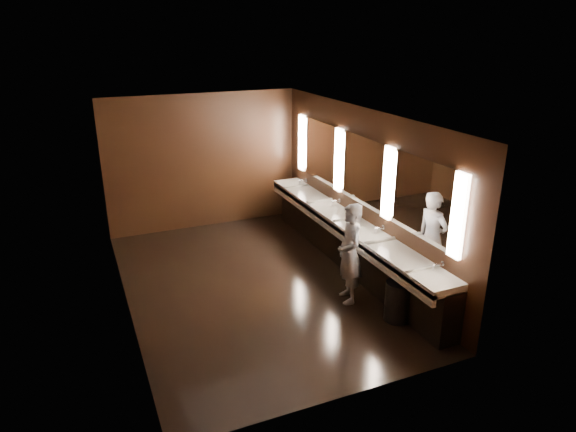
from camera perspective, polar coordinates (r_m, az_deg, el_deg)
The scene contains 10 objects.
floor at distance 8.62m, azimuth -3.83°, elevation -7.65°, with size 6.00×6.00×0.00m, color black.
ceiling at distance 7.71m, azimuth -4.33°, elevation 11.05°, with size 4.00×6.00×0.02m, color #2D2D2B.
wall_back at distance 10.82m, azimuth -9.39°, elevation 5.96°, with size 4.00×0.02×2.80m, color black.
wall_front at distance 5.54m, azimuth 6.43°, elevation -8.23°, with size 4.00×0.02×2.80m, color black.
wall_left at distance 7.68m, azimuth -18.27°, elevation -0.82°, with size 0.02×6.00×2.80m, color black.
wall_right at distance 8.88m, azimuth 8.21°, elevation 2.84°, with size 0.02×6.00×2.80m, color black.
sink_counter at distance 9.09m, azimuth 6.81°, elevation -2.75°, with size 0.55×5.40×1.01m.
mirror_band at distance 8.77m, azimuth 8.22°, elevation 5.01°, with size 0.06×5.03×1.15m.
person at distance 7.88m, azimuth 6.87°, elevation -4.16°, with size 0.58×0.38×1.58m, color #9CB7E9.
trash_bin at distance 7.70m, azimuth 12.13°, elevation -9.22°, with size 0.38×0.38×0.60m, color black.
Camera 1 is at (-2.47, -7.20, 4.04)m, focal length 32.00 mm.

